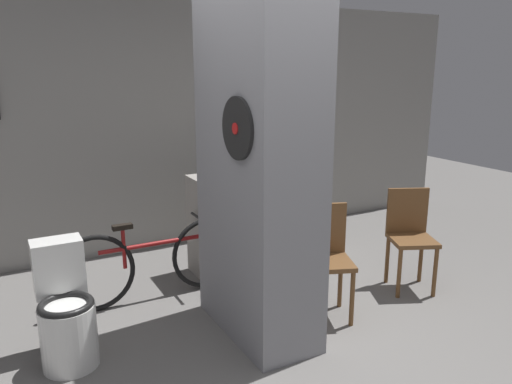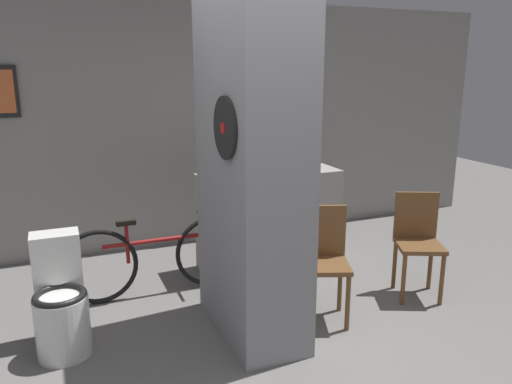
% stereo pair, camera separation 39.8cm
% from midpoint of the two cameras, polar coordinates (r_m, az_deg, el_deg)
% --- Properties ---
extents(ground_plane, '(14.00, 14.00, 0.00)m').
position_cam_midpoint_polar(ground_plane, '(3.47, -0.38, -19.48)').
color(ground_plane, slate).
extents(wall_back, '(8.00, 0.09, 2.60)m').
position_cam_midpoint_polar(wall_back, '(5.40, -13.69, 7.15)').
color(wall_back, gray).
rests_on(wall_back, ground_plane).
extents(pillar_center, '(0.53, 1.06, 2.60)m').
position_cam_midpoint_polar(pillar_center, '(3.47, -3.08, 3.77)').
color(pillar_center, gray).
rests_on(pillar_center, ground_plane).
extents(counter_shelf, '(1.39, 0.44, 0.94)m').
position_cam_midpoint_polar(counter_shelf, '(4.91, -1.76, -3.10)').
color(counter_shelf, gray).
rests_on(counter_shelf, ground_plane).
extents(toilet, '(0.36, 0.52, 0.80)m').
position_cam_midpoint_polar(toilet, '(3.67, -23.95, -12.67)').
color(toilet, white).
rests_on(toilet, ground_plane).
extents(chair_near_pillar, '(0.47, 0.47, 0.88)m').
position_cam_midpoint_polar(chair_near_pillar, '(3.93, 5.09, -7.20)').
color(chair_near_pillar, brown).
rests_on(chair_near_pillar, ground_plane).
extents(chair_by_doorway, '(0.48, 0.48, 0.88)m').
position_cam_midpoint_polar(chair_by_doorway, '(4.54, 14.82, -4.66)').
color(chair_by_doorway, brown).
rests_on(chair_by_doorway, ground_plane).
extents(bicycle, '(1.61, 0.42, 0.70)m').
position_cam_midpoint_polar(bicycle, '(4.35, -14.18, -7.71)').
color(bicycle, black).
rests_on(bicycle, ground_plane).
extents(bottle_tall, '(0.07, 0.07, 0.27)m').
position_cam_midpoint_polar(bottle_tall, '(4.80, -0.68, 3.53)').
color(bottle_tall, '#19598C').
rests_on(bottle_tall, counter_shelf).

